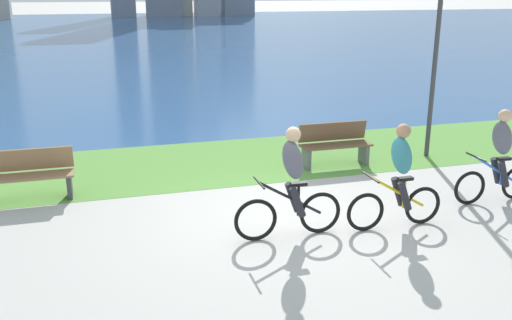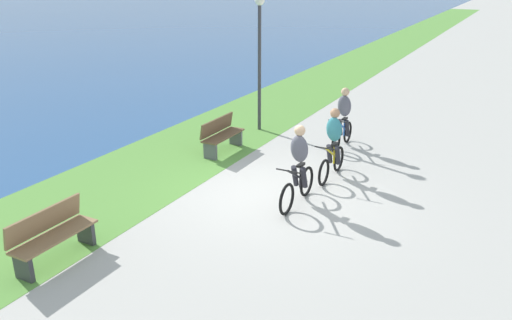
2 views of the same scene
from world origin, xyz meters
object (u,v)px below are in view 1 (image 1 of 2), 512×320
(bench_far_along_path, at_px, (29,175))
(lamppost_tall, at_px, (437,40))
(cyclist_trailing, at_px, (399,177))
(cyclist_distant_rear, at_px, (499,156))
(cyclist_lead, at_px, (291,184))
(bench_near_path, at_px, (335,144))

(bench_far_along_path, height_order, lamppost_tall, lamppost_tall)
(cyclist_trailing, distance_m, bench_far_along_path, 6.27)
(cyclist_distant_rear, bearing_deg, cyclist_trailing, -167.20)
(cyclist_distant_rear, distance_m, bench_far_along_path, 8.13)
(cyclist_lead, distance_m, bench_far_along_path, 4.75)
(cyclist_lead, distance_m, bench_near_path, 3.74)
(cyclist_lead, xyz_separation_m, bench_far_along_path, (-3.88, 2.71, -0.39))
(cyclist_lead, height_order, cyclist_distant_rear, cyclist_lead)
(cyclist_distant_rear, height_order, bench_near_path, cyclist_distant_rear)
(bench_near_path, bearing_deg, cyclist_distant_rear, -55.95)
(cyclist_trailing, bearing_deg, bench_far_along_path, 153.05)
(cyclist_trailing, bearing_deg, bench_near_path, 83.47)
(bench_near_path, height_order, bench_far_along_path, same)
(cyclist_distant_rear, xyz_separation_m, bench_near_path, (-1.83, 2.72, -0.38))
(bench_near_path, xyz_separation_m, bench_far_along_path, (-5.94, -0.38, 0.00))
(bench_far_along_path, bearing_deg, cyclist_trailing, -26.95)
(cyclist_distant_rear, xyz_separation_m, lamppost_tall, (0.41, 2.75, 1.72))
(lamppost_tall, bearing_deg, cyclist_distant_rear, -98.38)
(bench_near_path, relative_size, lamppost_tall, 0.39)
(cyclist_trailing, xyz_separation_m, bench_far_along_path, (-5.58, 2.84, -0.38))
(cyclist_lead, bearing_deg, lamppost_tall, 36.02)
(cyclist_distant_rear, height_order, bench_far_along_path, cyclist_distant_rear)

